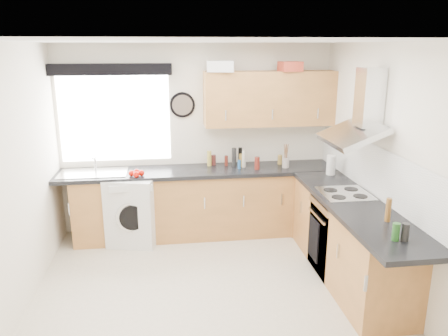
{
  "coord_description": "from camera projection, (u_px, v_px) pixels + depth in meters",
  "views": [
    {
      "loc": [
        -0.4,
        -3.96,
        2.46
      ],
      "look_at": [
        0.25,
        0.85,
        1.1
      ],
      "focal_mm": 35.0,
      "sensor_mm": 36.0,
      "label": 1
    }
  ],
  "objects": [
    {
      "name": "ground_plane",
      "position": [
        211.0,
        294.0,
        4.49
      ],
      "size": [
        3.6,
        3.6,
        0.0
      ],
      "primitive_type": "plane",
      "color": "beige"
    },
    {
      "name": "ceiling",
      "position": [
        209.0,
        41.0,
        3.82
      ],
      "size": [
        3.6,
        3.6,
        0.02
      ],
      "primitive_type": "cube",
      "color": "white",
      "rests_on": "wall_back"
    },
    {
      "name": "wall_back",
      "position": [
        196.0,
        139.0,
        5.87
      ],
      "size": [
        3.6,
        0.02,
        2.5
      ],
      "primitive_type": "cube",
      "color": "silver",
      "rests_on": "ground_plane"
    },
    {
      "name": "wall_front",
      "position": [
        243.0,
        271.0,
        2.44
      ],
      "size": [
        3.6,
        0.02,
        2.5
      ],
      "primitive_type": "cube",
      "color": "silver",
      "rests_on": "ground_plane"
    },
    {
      "name": "wall_left",
      "position": [
        11.0,
        185.0,
        3.92
      ],
      "size": [
        0.02,
        3.6,
        2.5
      ],
      "primitive_type": "cube",
      "color": "silver",
      "rests_on": "ground_plane"
    },
    {
      "name": "wall_right",
      "position": [
        388.0,
        171.0,
        4.38
      ],
      "size": [
        0.02,
        3.6,
        2.5
      ],
      "primitive_type": "cube",
      "color": "silver",
      "rests_on": "ground_plane"
    },
    {
      "name": "window",
      "position": [
        115.0,
        119.0,
        5.65
      ],
      "size": [
        1.4,
        0.02,
        1.1
      ],
      "primitive_type": "cube",
      "color": "silver",
      "rests_on": "wall_back"
    },
    {
      "name": "window_blind",
      "position": [
        111.0,
        69.0,
        5.39
      ],
      "size": [
        1.5,
        0.18,
        0.14
      ],
      "primitive_type": "cube",
      "color": "black",
      "rests_on": "wall_back"
    },
    {
      "name": "splashback",
      "position": [
        373.0,
        169.0,
        4.69
      ],
      "size": [
        0.01,
        3.0,
        0.54
      ],
      "primitive_type": "cube",
      "color": "white",
      "rests_on": "wall_right"
    },
    {
      "name": "base_cab_back",
      "position": [
        191.0,
        204.0,
        5.8
      ],
      "size": [
        3.0,
        0.58,
        0.86
      ],
      "primitive_type": "cube",
      "color": "#966230",
      "rests_on": "ground_plane"
    },
    {
      "name": "base_cab_corner",
      "position": [
        308.0,
        199.0,
        6.0
      ],
      "size": [
        0.6,
        0.6,
        0.86
      ],
      "primitive_type": "cube",
      "color": "#966230",
      "rests_on": "ground_plane"
    },
    {
      "name": "base_cab_right",
      "position": [
        348.0,
        241.0,
        4.71
      ],
      "size": [
        0.58,
        2.1,
        0.86
      ],
      "primitive_type": "cube",
      "color": "#966230",
      "rests_on": "ground_plane"
    },
    {
      "name": "worktop_back",
      "position": [
        198.0,
        171.0,
        5.68
      ],
      "size": [
        3.6,
        0.62,
        0.05
      ],
      "primitive_type": "cube",
      "color": "black",
      "rests_on": "base_cab_back"
    },
    {
      "name": "worktop_right",
      "position": [
        357.0,
        206.0,
        4.44
      ],
      "size": [
        0.62,
        2.42,
        0.05
      ],
      "primitive_type": "cube",
      "color": "black",
      "rests_on": "base_cab_right"
    },
    {
      "name": "sink",
      "position": [
        93.0,
        170.0,
        5.5
      ],
      "size": [
        0.84,
        0.46,
        0.1
      ],
      "primitive_type": null,
      "color": "silver",
      "rests_on": "worktop_back"
    },
    {
      "name": "oven",
      "position": [
        342.0,
        235.0,
        4.85
      ],
      "size": [
        0.56,
        0.58,
        0.85
      ],
      "primitive_type": "cube",
      "color": "black",
      "rests_on": "ground_plane"
    },
    {
      "name": "hob_plate",
      "position": [
        345.0,
        194.0,
        4.72
      ],
      "size": [
        0.52,
        0.52,
        0.01
      ],
      "primitive_type": "cube",
      "color": "silver",
      "rests_on": "worktop_right"
    },
    {
      "name": "extractor_hood",
      "position": [
        360.0,
        115.0,
        4.5
      ],
      "size": [
        0.52,
        0.78,
        0.66
      ],
      "primitive_type": null,
      "color": "silver",
      "rests_on": "wall_right"
    },
    {
      "name": "upper_cabinets",
      "position": [
        269.0,
        98.0,
        5.68
      ],
      "size": [
        1.7,
        0.35,
        0.7
      ],
      "primitive_type": "cube",
      "color": "#966230",
      "rests_on": "wall_back"
    },
    {
      "name": "washing_machine",
      "position": [
        134.0,
        209.0,
        5.6
      ],
      "size": [
        0.72,
        0.71,
        0.88
      ],
      "primitive_type": "cube",
      "rotation": [
        0.0,
        0.0,
        -0.24
      ],
      "color": "silver",
      "rests_on": "ground_plane"
    },
    {
      "name": "wall_clock",
      "position": [
        182.0,
        105.0,
        5.68
      ],
      "size": [
        0.33,
        0.04,
        0.33
      ],
      "primitive_type": "cylinder",
      "rotation": [
        1.57,
        0.0,
        0.0
      ],
      "color": "black",
      "rests_on": "wall_back"
    },
    {
      "name": "casserole",
      "position": [
        221.0,
        66.0,
        5.38
      ],
      "size": [
        0.36,
        0.29,
        0.14
      ],
      "primitive_type": "cube",
      "rotation": [
        0.0,
        0.0,
        -0.18
      ],
      "color": "silver",
      "rests_on": "upper_cabinets"
    },
    {
      "name": "storage_box",
      "position": [
        290.0,
        66.0,
        5.5
      ],
      "size": [
        0.29,
        0.26,
        0.12
      ],
      "primitive_type": "cube",
      "rotation": [
        0.0,
        0.0,
        0.16
      ],
      "color": "#AA3724",
      "rests_on": "upper_cabinets"
    },
    {
      "name": "utensil_pot",
      "position": [
        286.0,
        163.0,
        5.75
      ],
      "size": [
        0.12,
        0.12,
        0.13
      ],
      "primitive_type": "cylinder",
      "rotation": [
        0.0,
        0.0,
        -0.32
      ],
      "color": "gray",
      "rests_on": "worktop_back"
    },
    {
      "name": "kitchen_roll",
      "position": [
        331.0,
        165.0,
        5.42
      ],
      "size": [
        0.13,
        0.13,
        0.24
      ],
      "primitive_type": "cylinder",
      "rotation": [
        0.0,
        0.0,
        0.23
      ],
      "color": "silver",
      "rests_on": "worktop_right"
    },
    {
      "name": "tomato_cluster",
      "position": [
        136.0,
        173.0,
        5.38
      ],
      "size": [
        0.2,
        0.2,
        0.08
      ],
      "primitive_type": null,
      "rotation": [
        0.0,
        0.0,
        0.21
      ],
      "color": "#BE0D04",
      "rests_on": "worktop_back"
    },
    {
      "name": "jar_0",
      "position": [
        257.0,
        163.0,
        5.66
      ],
      "size": [
        0.07,
        0.07,
        0.16
      ],
      "primitive_type": "cylinder",
      "color": "#5E1B13",
      "rests_on": "worktop_back"
    },
    {
      "name": "jar_1",
      "position": [
        214.0,
        160.0,
        5.88
      ],
      "size": [
        0.06,
        0.06,
        0.14
      ],
      "primitive_type": "cylinder",
      "color": "#4A1D1A",
      "rests_on": "worktop_back"
    },
    {
      "name": "jar_2",
      "position": [
        226.0,
        161.0,
        5.84
      ],
      "size": [
        0.05,
        0.05,
        0.13
      ],
      "primitive_type": "cylinder",
      "color": "#5B1D13",
      "rests_on": "worktop_back"
    },
    {
      "name": "jar_3",
      "position": [
        280.0,
        160.0,
        5.91
      ],
      "size": [
        0.06,
        0.06,
        0.13
      ],
      "primitive_type": "cylinder",
      "color": "olive",
      "rests_on": "worktop_back"
    },
    {
      "name": "jar_4",
      "position": [
        244.0,
        159.0,
        5.75
      ],
      "size": [
        0.05,
        0.05,
        0.23
      ],
      "primitive_type": "cylinder",
      "color": "#ABA492",
      "rests_on": "worktop_back"
    },
    {
      "name": "jar_5",
      "position": [
        240.0,
        156.0,
        5.85
      ],
      "size": [
        0.05,
        0.05,
        0.24
      ],
      "primitive_type": "cylinder",
      "color": "black",
      "rests_on": "worktop_back"
    },
    {
      "name": "jar_6",
      "position": [
        209.0,
        158.0,
        5.82
      ],
      "size": [
        0.06,
        0.06,
        0.2
      ],
      "primitive_type": "cylinder",
      "color": "#A38F38",
      "rests_on": "worktop_back"
    },
    {
      "name": "jar_7",
      "position": [
        239.0,
        164.0,
        5.69
      ],
      "size": [
        0.04,
        0.04,
        0.12
      ],
      "primitive_type": "cylinder",
      "color": "navy",
      "rests_on": "worktop_back"
    },
    {
      "name": "jar_8",
      "position": [
        242.0,
        160.0,
        5.8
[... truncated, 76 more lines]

